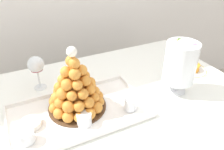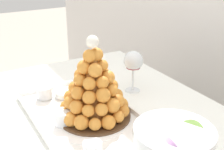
# 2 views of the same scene
# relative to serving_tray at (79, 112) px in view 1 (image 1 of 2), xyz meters

# --- Properties ---
(buffet_table) EXTENTS (1.43, 0.95, 0.75)m
(buffet_table) POSITION_rel_serving_tray_xyz_m (0.12, 0.02, -0.12)
(buffet_table) COLOR brown
(buffet_table) RESTS_ON ground_plane
(serving_tray) EXTENTS (0.58, 0.33, 0.02)m
(serving_tray) POSITION_rel_serving_tray_xyz_m (0.00, 0.00, 0.00)
(serving_tray) COLOR white
(serving_tray) RESTS_ON buffet_table
(croquembouche) EXTENTS (0.25, 0.25, 0.29)m
(croquembouche) POSITION_rel_serving_tray_xyz_m (0.00, 0.03, 0.11)
(croquembouche) COLOR #4C331E
(croquembouche) RESTS_ON serving_tray
(dessert_cup_left) EXTENTS (0.06, 0.06, 0.05)m
(dessert_cup_left) POSITION_rel_serving_tray_xyz_m (-0.22, -0.07, 0.02)
(dessert_cup_left) COLOR silver
(dessert_cup_left) RESTS_ON serving_tray
(dessert_cup_mid_left) EXTENTS (0.06, 0.06, 0.05)m
(dessert_cup_mid_left) POSITION_rel_serving_tray_xyz_m (-0.00, -0.08, 0.03)
(dessert_cup_mid_left) COLOR silver
(dessert_cup_mid_left) RESTS_ON serving_tray
(dessert_cup_centre) EXTENTS (0.05, 0.05, 0.05)m
(dessert_cup_centre) POSITION_rel_serving_tray_xyz_m (0.21, -0.08, 0.03)
(dessert_cup_centre) COLOR silver
(dessert_cup_centre) RESTS_ON serving_tray
(creme_brulee_ramekin) EXTENTS (0.08, 0.08, 0.02)m
(creme_brulee_ramekin) POSITION_rel_serving_tray_xyz_m (-0.19, 0.00, 0.01)
(creme_brulee_ramekin) COLOR white
(creme_brulee_ramekin) RESTS_ON serving_tray
(macaron_goblet) EXTENTS (0.15, 0.15, 0.27)m
(macaron_goblet) POSITION_rel_serving_tray_xyz_m (0.48, -0.05, 0.15)
(macaron_goblet) COLOR white
(macaron_goblet) RESTS_ON buffet_table
(fruit_tart_plate) EXTENTS (0.19, 0.19, 0.05)m
(fruit_tart_plate) POSITION_rel_serving_tray_xyz_m (0.69, 0.07, 0.01)
(fruit_tart_plate) COLOR white
(fruit_tart_plate) RESTS_ON buffet_table
(wine_glass) EXTENTS (0.08, 0.08, 0.17)m
(wine_glass) POSITION_rel_serving_tray_xyz_m (-0.11, 0.27, 0.12)
(wine_glass) COLOR silver
(wine_glass) RESTS_ON buffet_table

